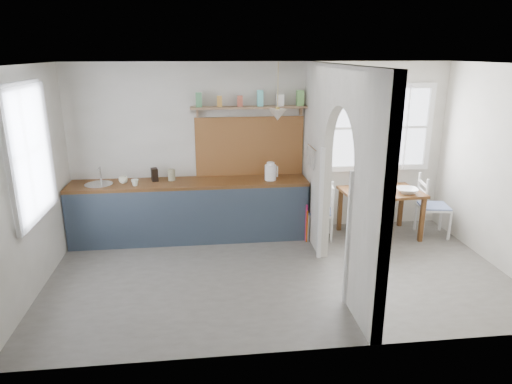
{
  "coord_description": "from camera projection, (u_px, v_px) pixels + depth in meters",
  "views": [
    {
      "loc": [
        -0.91,
        -5.24,
        2.74
      ],
      "look_at": [
        -0.26,
        0.28,
        1.02
      ],
      "focal_mm": 32.0,
      "sensor_mm": 36.0,
      "label": 1
    }
  ],
  "objects": [
    {
      "name": "floor",
      "position": [
        278.0,
        273.0,
        5.89
      ],
      "size": [
        5.8,
        3.2,
        0.01
      ],
      "primitive_type": "cube",
      "color": "slate",
      "rests_on": "ground"
    },
    {
      "name": "ceiling",
      "position": [
        282.0,
        64.0,
        5.12
      ],
      "size": [
        5.8,
        3.2,
        0.01
      ],
      "primitive_type": "cube",
      "color": "beige",
      "rests_on": "walls"
    },
    {
      "name": "walls",
      "position": [
        280.0,
        176.0,
        5.5
      ],
      "size": [
        5.81,
        3.21,
        2.6
      ],
      "color": "beige",
      "rests_on": "floor"
    },
    {
      "name": "partition",
      "position": [
        336.0,
        161.0,
        5.59
      ],
      "size": [
        0.12,
        3.2,
        2.6
      ],
      "color": "beige",
      "rests_on": "floor"
    },
    {
      "name": "kitchen_window",
      "position": [
        26.0,
        153.0,
        5.08
      ],
      "size": [
        0.1,
        1.16,
        1.5
      ],
      "primitive_type": null,
      "color": "white",
      "rests_on": "walls"
    },
    {
      "name": "nook_window",
      "position": [
        378.0,
        128.0,
        7.09
      ],
      "size": [
        1.76,
        0.1,
        1.3
      ],
      "primitive_type": null,
      "color": "white",
      "rests_on": "walls"
    },
    {
      "name": "counter",
      "position": [
        191.0,
        209.0,
        6.88
      ],
      "size": [
        3.5,
        0.6,
        0.9
      ],
      "color": "#5E3213",
      "rests_on": "floor"
    },
    {
      "name": "sink",
      "position": [
        99.0,
        185.0,
        6.58
      ],
      "size": [
        0.4,
        0.4,
        0.02
      ],
      "primitive_type": "cylinder",
      "color": "silver",
      "rests_on": "counter"
    },
    {
      "name": "backsplash",
      "position": [
        250.0,
        146.0,
        6.96
      ],
      "size": [
        1.65,
        0.03,
        0.9
      ],
      "primitive_type": "cube",
      "color": "brown",
      "rests_on": "walls"
    },
    {
      "name": "shelf",
      "position": [
        250.0,
        104.0,
        6.69
      ],
      "size": [
        1.75,
        0.2,
        0.21
      ],
      "color": "#886749",
      "rests_on": "walls"
    },
    {
      "name": "pendant_lamp",
      "position": [
        278.0,
        115.0,
        6.44
      ],
      "size": [
        0.26,
        0.26,
        0.16
      ],
      "primitive_type": "cone",
      "color": "beige",
      "rests_on": "ceiling"
    },
    {
      "name": "utensil_rail",
      "position": [
        312.0,
        148.0,
        6.38
      ],
      "size": [
        0.02,
        0.5,
        0.02
      ],
      "primitive_type": "cylinder",
      "rotation": [
        1.57,
        0.0,
        0.0
      ],
      "color": "silver",
      "rests_on": "partition"
    },
    {
      "name": "dining_table",
      "position": [
        380.0,
        213.0,
        6.98
      ],
      "size": [
        1.21,
        0.85,
        0.72
      ],
      "primitive_type": null,
      "rotation": [
        0.0,
        0.0,
        0.07
      ],
      "color": "#5E3213",
      "rests_on": "floor"
    },
    {
      "name": "chair_left",
      "position": [
        320.0,
        211.0,
        6.9
      ],
      "size": [
        0.47,
        0.47,
        0.84
      ],
      "primitive_type": null,
      "rotation": [
        0.0,
        0.0,
        -1.81
      ],
      "color": "silver",
      "rests_on": "floor"
    },
    {
      "name": "chair_right",
      "position": [
        434.0,
        206.0,
        6.97
      ],
      "size": [
        0.5,
        0.5,
        0.95
      ],
      "primitive_type": null,
      "rotation": [
        0.0,
        0.0,
        1.41
      ],
      "color": "silver",
      "rests_on": "floor"
    },
    {
      "name": "kettle",
      "position": [
        270.0,
        171.0,
        6.77
      ],
      "size": [
        0.23,
        0.19,
        0.27
      ],
      "primitive_type": null,
      "rotation": [
        0.0,
        0.0,
        0.02
      ],
      "color": "white",
      "rests_on": "counter"
    },
    {
      "name": "mug_a",
      "position": [
        135.0,
        183.0,
        6.5
      ],
      "size": [
        0.11,
        0.11,
        0.09
      ],
      "primitive_type": "imported",
      "rotation": [
        0.0,
        0.0,
        0.12
      ],
      "color": "white",
      "rests_on": "counter"
    },
    {
      "name": "mug_b",
      "position": [
        123.0,
        180.0,
        6.62
      ],
      "size": [
        0.17,
        0.17,
        0.1
      ],
      "primitive_type": "imported",
      "rotation": [
        0.0,
        0.0,
        -0.41
      ],
      "color": "white",
      "rests_on": "counter"
    },
    {
      "name": "knife_block",
      "position": [
        155.0,
        175.0,
        6.73
      ],
      "size": [
        0.12,
        0.14,
        0.19
      ],
      "primitive_type": "cube",
      "rotation": [
        0.0,
        0.0,
        0.27
      ],
      "color": "black",
      "rests_on": "counter"
    },
    {
      "name": "jar",
      "position": [
        172.0,
        175.0,
        6.76
      ],
      "size": [
        0.13,
        0.13,
        0.17
      ],
      "primitive_type": "cylinder",
      "rotation": [
        0.0,
        0.0,
        -0.31
      ],
      "color": "gray",
      "rests_on": "counter"
    },
    {
      "name": "towel_magenta",
      "position": [
        306.0,
        224.0,
        6.8
      ],
      "size": [
        0.02,
        0.03,
        0.59
      ],
      "primitive_type": "cube",
      "color": "#DA2168",
      "rests_on": "counter"
    },
    {
      "name": "towel_orange",
      "position": [
        307.0,
        227.0,
        6.76
      ],
      "size": [
        0.02,
        0.03,
        0.49
      ],
      "primitive_type": "cube",
      "color": "#BB440A",
      "rests_on": "counter"
    },
    {
      "name": "bowl",
      "position": [
        407.0,
        191.0,
        6.76
      ],
      "size": [
        0.37,
        0.37,
        0.08
      ],
      "primitive_type": "imported",
      "rotation": [
        0.0,
        0.0,
        -0.22
      ],
      "color": "white",
      "rests_on": "dining_table"
    },
    {
      "name": "table_cup",
      "position": [
        380.0,
        192.0,
        6.66
      ],
      "size": [
        0.12,
        0.12,
        0.11
      ],
      "primitive_type": "imported",
      "rotation": [
        0.0,
        0.0,
        0.02
      ],
      "color": "#3F7048",
      "rests_on": "dining_table"
    },
    {
      "name": "plate",
      "position": [
        364.0,
        192.0,
        6.81
      ],
      "size": [
        0.18,
        0.18,
        0.01
      ],
      "primitive_type": "cylinder",
      "rotation": [
        0.0,
        0.0,
        -0.04
      ],
      "color": "black",
      "rests_on": "dining_table"
    },
    {
      "name": "vase",
      "position": [
        380.0,
        180.0,
        7.07
      ],
      "size": [
        0.25,
        0.25,
        0.21
      ],
      "primitive_type": "imported",
      "rotation": [
        0.0,
        0.0,
        -0.26
      ],
      "color": "#4B285C",
      "rests_on": "dining_table"
    }
  ]
}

